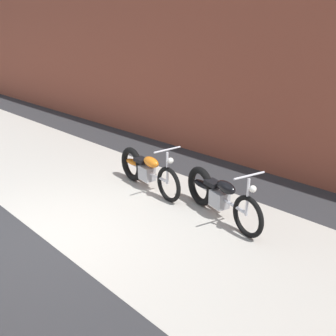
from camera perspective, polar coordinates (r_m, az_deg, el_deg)
The scene contains 5 objects.
ground_plane at distance 6.29m, azimuth -18.13°, elevation -10.13°, with size 80.00×80.00×0.00m, color #2D2D30.
sidewalk_slab at distance 7.10m, azimuth -5.54°, elevation -5.43°, with size 36.00×3.50×0.01m, color #B2ADA3.
brick_building_wall at distance 8.96m, azimuth 11.99°, elevation 17.71°, with size 36.00×0.50×5.44m, color brown.
motorcycle_orange at distance 7.65m, azimuth -3.52°, elevation -0.19°, with size 2.00×0.63×1.03m.
motorcycle_black at distance 6.57m, azimuth 7.34°, elevation -3.93°, with size 1.96×0.77×1.03m.
Camera 1 is at (5.00, -2.23, 3.11)m, focal length 40.57 mm.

